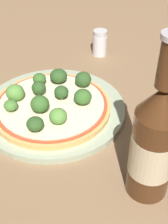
{
  "coord_description": "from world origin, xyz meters",
  "views": [
    {
      "loc": [
        0.3,
        -0.36,
        0.39
      ],
      "look_at": [
        0.07,
        -0.03,
        0.06
      ],
      "focal_mm": 50.0,
      "sensor_mm": 36.0,
      "label": 1
    }
  ],
  "objects": [
    {
      "name": "ground_plane",
      "position": [
        0.0,
        0.0,
        0.0
      ],
      "size": [
        3.0,
        3.0,
        0.0
      ],
      "primitive_type": "plane",
      "color": "#846647"
    },
    {
      "name": "broccoli_floret_1",
      "position": [
        0.03,
        0.03,
        0.04
      ],
      "size": [
        0.03,
        0.03,
        0.03
      ],
      "color": "#6B8E51",
      "rests_on": "pizza"
    },
    {
      "name": "broccoli_floret_8",
      "position": [
        -0.05,
        -0.0,
        0.04
      ],
      "size": [
        0.03,
        0.03,
        0.03
      ],
      "color": "#6B8E51",
      "rests_on": "pizza"
    },
    {
      "name": "beer_bottle",
      "position": [
        0.21,
        -0.06,
        0.09
      ],
      "size": [
        0.06,
        0.06,
        0.25
      ],
      "color": "#472814",
      "rests_on": "ground_plane"
    },
    {
      "name": "broccoli_floret_3",
      "position": [
        -0.05,
        0.06,
        0.04
      ],
      "size": [
        0.04,
        0.04,
        0.03
      ],
      "color": "#6B8E51",
      "rests_on": "pizza"
    },
    {
      "name": "plate",
      "position": [
        -0.02,
        -0.0,
        0.01
      ],
      "size": [
        0.28,
        0.28,
        0.01
      ],
      "color": "#A3B293",
      "rests_on": "ground_plane"
    },
    {
      "name": "broccoli_floret_6",
      "position": [
        0.03,
        -0.04,
        0.04
      ],
      "size": [
        0.03,
        0.03,
        0.03
      ],
      "color": "#6B8E51",
      "rests_on": "pizza"
    },
    {
      "name": "broccoli_floret_5",
      "position": [
        -0.06,
        -0.07,
        0.04
      ],
      "size": [
        0.03,
        0.03,
        0.02
      ],
      "color": "#6B8E51",
      "rests_on": "pizza"
    },
    {
      "name": "broccoli_floret_7",
      "position": [
        -0.01,
        0.01,
        0.04
      ],
      "size": [
        0.03,
        0.03,
        0.03
      ],
      "color": "#6B8E51",
      "rests_on": "pizza"
    },
    {
      "name": "pizza",
      "position": [
        -0.02,
        -0.01,
        0.02
      ],
      "size": [
        0.23,
        0.23,
        0.01
      ],
      "color": "tan",
      "rests_on": "plate"
    },
    {
      "name": "broccoli_floret_10",
      "position": [
        -0.08,
        -0.04,
        0.04
      ],
      "size": [
        0.04,
        0.04,
        0.03
      ],
      "color": "#6B8E51",
      "rests_on": "pizza"
    },
    {
      "name": "broccoli_floret_2",
      "position": [
        -0.07,
        0.03,
        0.04
      ],
      "size": [
        0.03,
        0.03,
        0.03
      ],
      "color": "#6B8E51",
      "rests_on": "pizza"
    },
    {
      "name": "broccoli_floret_0",
      "position": [
        -0.02,
        -0.04,
        0.04
      ],
      "size": [
        0.03,
        0.03,
        0.03
      ],
      "color": "#6B8E51",
      "rests_on": "pizza"
    },
    {
      "name": "broccoli_floret_4",
      "position": [
        0.01,
        -0.08,
        0.04
      ],
      "size": [
        0.03,
        0.03,
        0.03
      ],
      "color": "#6B8E51",
      "rests_on": "pizza"
    },
    {
      "name": "broccoli_floret_9",
      "position": [
        -0.0,
        0.07,
        0.04
      ],
      "size": [
        0.03,
        0.03,
        0.03
      ],
      "color": "#6B8E51",
      "rests_on": "pizza"
    },
    {
      "name": "pepper_shaker",
      "position": [
        -0.07,
        0.25,
        0.03
      ],
      "size": [
        0.04,
        0.04,
        0.06
      ],
      "color": "silver",
      "rests_on": "ground_plane"
    }
  ]
}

